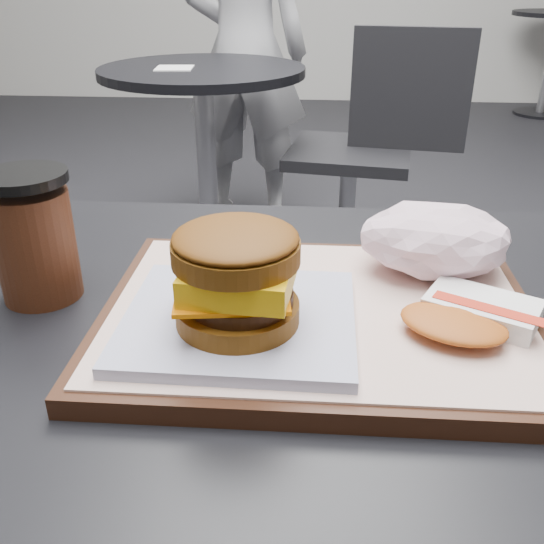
{
  "coord_description": "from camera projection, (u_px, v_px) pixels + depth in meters",
  "views": [
    {
      "loc": [
        0.04,
        -0.46,
        1.06
      ],
      "look_at": [
        0.01,
        -0.02,
        0.83
      ],
      "focal_mm": 40.0,
      "sensor_mm": 36.0,
      "label": 1
    }
  ],
  "objects": [
    {
      "name": "breakfast_sandwich",
      "position": [
        238.0,
        287.0,
        0.48
      ],
      "size": [
        0.19,
        0.17,
        0.09
      ],
      "color": "silver",
      "rests_on": "serving_tray"
    },
    {
      "name": "coffee_cup",
      "position": [
        34.0,
        240.0,
        0.57
      ],
      "size": [
        0.08,
        0.08,
        0.12
      ],
      "color": "#401D0F",
      "rests_on": "customer_table"
    },
    {
      "name": "neighbor_table",
      "position": [
        205.0,
        126.0,
        2.13
      ],
      "size": [
        0.7,
        0.7,
        0.75
      ],
      "color": "black",
      "rests_on": "ground"
    },
    {
      "name": "crumpled_wrapper",
      "position": [
        436.0,
        240.0,
        0.58
      ],
      "size": [
        0.14,
        0.11,
        0.06
      ],
      "primitive_type": null,
      "color": "white",
      "rests_on": "serving_tray"
    },
    {
      "name": "hash_brown",
      "position": [
        469.0,
        315.0,
        0.5
      ],
      "size": [
        0.13,
        0.12,
        0.02
      ],
      "color": "white",
      "rests_on": "serving_tray"
    },
    {
      "name": "napkin",
      "position": [
        174.0,
        68.0,
        2.0
      ],
      "size": [
        0.13,
        0.13,
        0.0
      ],
      "primitive_type": "cube",
      "rotation": [
        0.0,
        0.0,
        0.07
      ],
      "color": "white",
      "rests_on": "neighbor_table"
    },
    {
      "name": "customer_table",
      "position": [
        267.0,
        477.0,
        0.63
      ],
      "size": [
        0.8,
        0.6,
        0.77
      ],
      "color": "#A5A5AA",
      "rests_on": "ground"
    },
    {
      "name": "serving_tray",
      "position": [
        318.0,
        316.0,
        0.54
      ],
      "size": [
        0.38,
        0.28,
        0.02
      ],
      "color": "black",
      "rests_on": "customer_table"
    },
    {
      "name": "patron",
      "position": [
        245.0,
        52.0,
        2.54
      ],
      "size": [
        0.57,
        0.41,
        1.46
      ],
      "primitive_type": "imported",
      "rotation": [
        0.0,
        0.0,
        3.02
      ],
      "color": "silver",
      "rests_on": "ground"
    },
    {
      "name": "neighbor_chair",
      "position": [
        370.0,
        140.0,
        2.12
      ],
      "size": [
        0.63,
        0.48,
        0.88
      ],
      "color": "#9E9EA3",
      "rests_on": "ground"
    }
  ]
}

